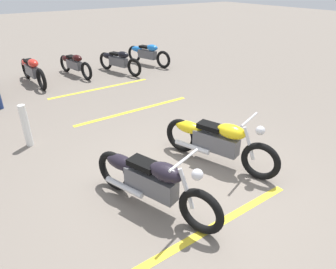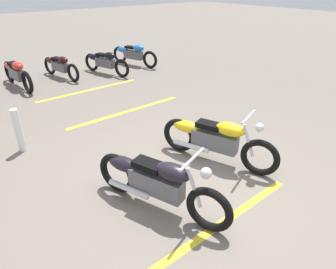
# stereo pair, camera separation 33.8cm
# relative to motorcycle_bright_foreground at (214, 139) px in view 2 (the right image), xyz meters

# --- Properties ---
(ground_plane) EXTENTS (60.00, 60.00, 0.00)m
(ground_plane) POSITION_rel_motorcycle_bright_foreground_xyz_m (-0.30, 0.77, -0.46)
(ground_plane) COLOR slate
(motorcycle_bright_foreground) EXTENTS (2.14, 0.91, 1.04)m
(motorcycle_bright_foreground) POSITION_rel_motorcycle_bright_foreground_xyz_m (0.00, 0.00, 0.00)
(motorcycle_bright_foreground) COLOR black
(motorcycle_bright_foreground) RESTS_ON ground
(motorcycle_dark_foreground) EXTENTS (2.14, 0.90, 1.04)m
(motorcycle_dark_foreground) POSITION_rel_motorcycle_bright_foreground_xyz_m (-0.36, 1.58, 0.00)
(motorcycle_dark_foreground) COLOR black
(motorcycle_dark_foreground) RESTS_ON ground
(motorcycle_row_far_left) EXTENTS (2.06, 0.72, 0.80)m
(motorcycle_row_far_left) POSITION_rel_motorcycle_bright_foreground_xyz_m (6.68, -2.63, -0.03)
(motorcycle_row_far_left) COLOR black
(motorcycle_row_far_left) RESTS_ON ground
(motorcycle_row_left) EXTENTS (2.01, 0.69, 0.78)m
(motorcycle_row_left) POSITION_rel_motorcycle_bright_foreground_xyz_m (6.33, -1.23, -0.04)
(motorcycle_row_left) COLOR black
(motorcycle_row_left) RESTS_ON ground
(motorcycle_row_center) EXTENTS (1.95, 0.50, 0.74)m
(motorcycle_row_center) POSITION_rel_motorcycle_bright_foreground_xyz_m (6.87, 0.16, -0.06)
(motorcycle_row_center) COLOR black
(motorcycle_row_center) RESTS_ON ground
(motorcycle_row_right) EXTENTS (2.20, 0.35, 0.83)m
(motorcycle_row_right) POSITION_rel_motorcycle_bright_foreground_xyz_m (6.75, 1.55, -0.01)
(motorcycle_row_right) COLOR black
(motorcycle_row_right) RESTS_ON ground
(bollard_post) EXTENTS (0.14, 0.14, 0.87)m
(bollard_post) POSITION_rel_motorcycle_bright_foreground_xyz_m (2.61, 2.62, -0.03)
(bollard_post) COLOR white
(bollard_post) RESTS_ON ground
(parking_stripe_near) EXTENTS (0.16, 3.20, 0.01)m
(parking_stripe_near) POSITION_rel_motorcycle_bright_foreground_xyz_m (-1.21, 1.23, -0.46)
(parking_stripe_near) COLOR yellow
(parking_stripe_near) RESTS_ON ground
(parking_stripe_mid) EXTENTS (0.16, 3.20, 0.01)m
(parking_stripe_mid) POSITION_rel_motorcycle_bright_foreground_xyz_m (2.96, 0.02, -0.46)
(parking_stripe_mid) COLOR yellow
(parking_stripe_mid) RESTS_ON ground
(parking_stripe_far) EXTENTS (0.16, 3.20, 0.01)m
(parking_stripe_far) POSITION_rel_motorcycle_bright_foreground_xyz_m (5.07, 0.02, -0.46)
(parking_stripe_far) COLOR yellow
(parking_stripe_far) RESTS_ON ground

